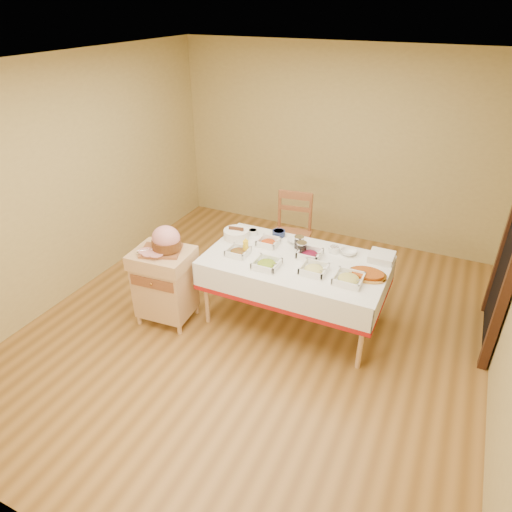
{
  "coord_description": "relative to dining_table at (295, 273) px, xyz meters",
  "views": [
    {
      "loc": [
        1.64,
        -3.46,
        3.07
      ],
      "look_at": [
        -0.1,
        0.2,
        0.75
      ],
      "focal_mm": 32.0,
      "sensor_mm": 36.0,
      "label": 1
    }
  ],
  "objects": [
    {
      "name": "serving_dish_b",
      "position": [
        -0.21,
        -0.26,
        0.19
      ],
      "size": [
        0.24,
        0.24,
        0.1
      ],
      "color": "white",
      "rests_on": "dining_table"
    },
    {
      "name": "room_shell",
      "position": [
        -0.3,
        -0.3,
        0.7
      ],
      "size": [
        5.0,
        5.0,
        5.0
      ],
      "color": "olive",
      "rests_on": "ground"
    },
    {
      "name": "small_bowl_right",
      "position": [
        0.3,
        0.32,
        0.19
      ],
      "size": [
        0.12,
        0.12,
        0.06
      ],
      "color": "white",
      "rests_on": "dining_table"
    },
    {
      "name": "serving_dish_d",
      "position": [
        0.59,
        -0.18,
        0.19
      ],
      "size": [
        0.26,
        0.26,
        0.1
      ],
      "color": "white",
      "rests_on": "dining_table"
    },
    {
      "name": "serving_dish_e",
      "position": [
        -0.38,
        0.16,
        0.19
      ],
      "size": [
        0.22,
        0.21,
        0.1
      ],
      "color": "white",
      "rests_on": "dining_table"
    },
    {
      "name": "small_bowl_left",
      "position": [
        -0.64,
        0.32,
        0.19
      ],
      "size": [
        0.11,
        0.11,
        0.05
      ],
      "color": "white",
      "rests_on": "dining_table"
    },
    {
      "name": "serving_dish_c",
      "position": [
        0.24,
        -0.15,
        0.19
      ],
      "size": [
        0.24,
        0.24,
        0.1
      ],
      "color": "white",
      "rests_on": "dining_table"
    },
    {
      "name": "small_bowl_mid",
      "position": [
        -0.36,
        0.41,
        0.2
      ],
      "size": [
        0.15,
        0.15,
        0.06
      ],
      "color": "navy",
      "rests_on": "dining_table"
    },
    {
      "name": "dining_table",
      "position": [
        0.0,
        0.0,
        0.0
      ],
      "size": [
        1.82,
        1.02,
        0.76
      ],
      "color": "#DCAE79",
      "rests_on": "ground"
    },
    {
      "name": "serving_dish_f",
      "position": [
        0.11,
        0.1,
        0.2
      ],
      "size": [
        0.24,
        0.23,
        0.11
      ],
      "color": "white",
      "rests_on": "dining_table"
    },
    {
      "name": "bread_basket",
      "position": [
        -0.76,
        0.15,
        0.21
      ],
      "size": [
        0.28,
        0.28,
        0.12
      ],
      "color": "white",
      "rests_on": "dining_table"
    },
    {
      "name": "bowl_small_imported",
      "position": [
        0.45,
        0.33,
        0.19
      ],
      "size": [
        0.19,
        0.19,
        0.05
      ],
      "primitive_type": "imported",
      "rotation": [
        0.0,
        0.0,
        -0.19
      ],
      "color": "white",
      "rests_on": "dining_table"
    },
    {
      "name": "mustard_bottle",
      "position": [
        -0.52,
        -0.1,
        0.24
      ],
      "size": [
        0.06,
        0.06,
        0.18
      ],
      "color": "yellow",
      "rests_on": "dining_table"
    },
    {
      "name": "plate_stack",
      "position": [
        0.78,
        0.35,
        0.2
      ],
      "size": [
        0.24,
        0.24,
        0.07
      ],
      "color": "white",
      "rests_on": "dining_table"
    },
    {
      "name": "brass_platter",
      "position": [
        0.72,
        -0.01,
        0.18
      ],
      "size": [
        0.36,
        0.26,
        0.05
      ],
      "color": "#B98034",
      "rests_on": "dining_table"
    },
    {
      "name": "preserve_jar_right",
      "position": [
        0.01,
        0.12,
        0.22
      ],
      "size": [
        0.11,
        0.11,
        0.14
      ],
      "color": "silver",
      "rests_on": "dining_table"
    },
    {
      "name": "butcher_cart",
      "position": [
        -1.24,
        -0.55,
        -0.13
      ],
      "size": [
        0.62,
        0.53,
        0.83
      ],
      "color": "#DCAE79",
      "rests_on": "ground"
    },
    {
      "name": "bowl_white_imported",
      "position": [
        -0.13,
        0.33,
        0.18
      ],
      "size": [
        0.21,
        0.21,
        0.04
      ],
      "primitive_type": "imported",
      "rotation": [
        0.0,
        0.0,
        -0.3
      ],
      "color": "white",
      "rests_on": "dining_table"
    },
    {
      "name": "serving_dish_a",
      "position": [
        -0.57,
        -0.16,
        0.19
      ],
      "size": [
        0.22,
        0.22,
        0.09
      ],
      "color": "white",
      "rests_on": "dining_table"
    },
    {
      "name": "dining_chair",
      "position": [
        -0.42,
        0.95,
        -0.08
      ],
      "size": [
        0.51,
        0.5,
        1.02
      ],
      "color": "brown",
      "rests_on": "ground"
    },
    {
      "name": "preserve_jar_left",
      "position": [
        -0.06,
        0.24,
        0.22
      ],
      "size": [
        0.1,
        0.1,
        0.13
      ],
      "color": "silver",
      "rests_on": "dining_table"
    },
    {
      "name": "ham_on_board",
      "position": [
        -1.2,
        -0.52,
        0.35
      ],
      "size": [
        0.41,
        0.39,
        0.27
      ],
      "color": "brown",
      "rests_on": "butcher_cart"
    }
  ]
}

